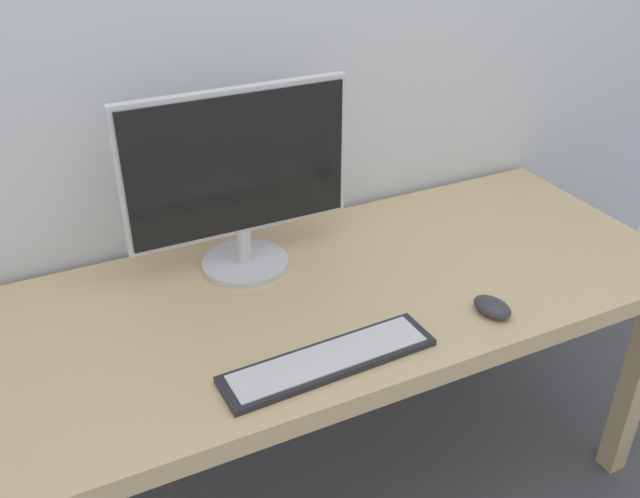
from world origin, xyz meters
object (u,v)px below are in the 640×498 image
at_px(monitor, 239,177).
at_px(keyboard_primary, 329,360).
at_px(desk, 338,310).
at_px(mouse, 492,307).

distance_m(monitor, keyboard_primary, 0.51).
bearing_deg(desk, mouse, -43.64).
bearing_deg(desk, keyboard_primary, -121.38).
bearing_deg(keyboard_primary, desk, 58.62).
xyz_separation_m(monitor, keyboard_primary, (0.02, -0.45, -0.24)).
bearing_deg(mouse, keyboard_primary, 166.31).
distance_m(monitor, mouse, 0.67).
bearing_deg(monitor, desk, -49.29).
xyz_separation_m(monitor, mouse, (0.44, -0.46, -0.23)).
bearing_deg(monitor, keyboard_primary, -87.43).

